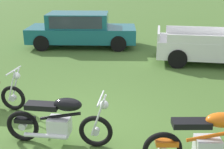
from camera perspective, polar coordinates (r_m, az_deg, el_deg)
The scene contains 4 objects.
ground_plane at distance 5.85m, azimuth -7.98°, elevation -11.70°, with size 120.00×120.00×0.00m, color #476B2D.
motorcycle_black at distance 5.35m, azimuth -10.54°, elevation -9.15°, with size 1.99×0.83×1.02m.
motorcycle_orange at distance 4.93m, azimuth 18.80°, elevation -12.50°, with size 1.95×1.02×1.02m.
car_teal at distance 12.30m, azimuth -6.36°, elevation 9.28°, with size 4.83×3.11×1.43m.
Camera 1 is at (2.51, -4.32, 3.05)m, focal length 45.51 mm.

